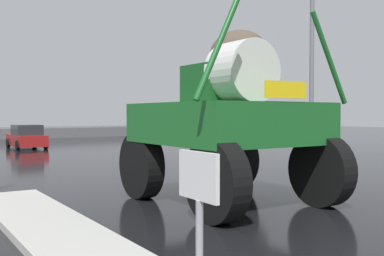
# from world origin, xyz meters

# --- Properties ---
(ground_plane) EXTENTS (120.00, 120.00, 0.00)m
(ground_plane) POSITION_xyz_m (0.00, 18.00, 0.00)
(ground_plane) COLOR black
(median_island) EXTENTS (1.53, 10.25, 0.15)m
(median_island) POSITION_xyz_m (-4.12, 5.55, 0.07)
(median_island) COLOR #B2AFA8
(median_island) RESTS_ON ground
(lane_arrow_sign) EXTENTS (0.07, 0.60, 1.74)m
(lane_arrow_sign) POSITION_xyz_m (-4.25, 1.24, 1.35)
(lane_arrow_sign) COLOR #99999E
(lane_arrow_sign) RESTS_ON median_island
(oversize_sprayer) EXTENTS (4.47, 5.11, 4.65)m
(oversize_sprayer) POSITION_xyz_m (0.44, 6.97, 1.94)
(oversize_sprayer) COLOR black
(oversize_sprayer) RESTS_ON ground
(sedan_ahead) EXTENTS (1.90, 4.11, 1.52)m
(sedan_ahead) POSITION_xyz_m (0.51, 28.38, 0.71)
(sedan_ahead) COLOR maroon
(sedan_ahead) RESTS_ON ground
(traffic_signal_near_right) EXTENTS (0.24, 0.54, 3.36)m
(traffic_signal_near_right) POSITION_xyz_m (4.20, 10.68, 2.45)
(traffic_signal_near_right) COLOR slate
(traffic_signal_near_right) RESTS_ON ground
(streetlight_near_right) EXTENTS (2.04, 0.24, 8.99)m
(streetlight_near_right) POSITION_xyz_m (7.91, 10.94, 4.97)
(streetlight_near_right) COLOR slate
(streetlight_near_right) RESTS_ON ground
(bare_tree_right) EXTENTS (3.63, 3.63, 7.29)m
(bare_tree_right) POSITION_xyz_m (11.06, 19.73, 5.68)
(bare_tree_right) COLOR #473828
(bare_tree_right) RESTS_ON ground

